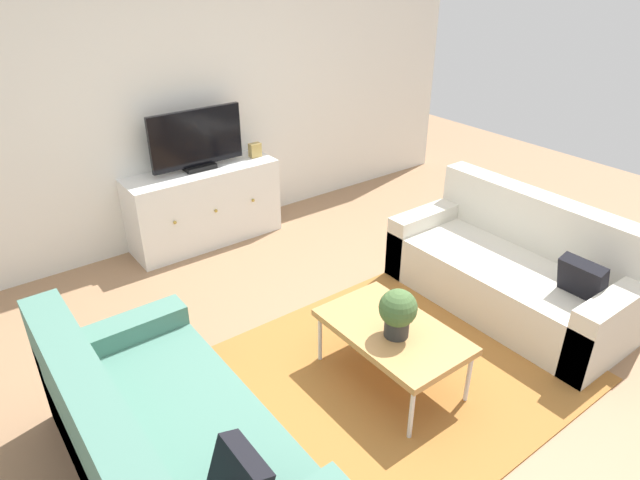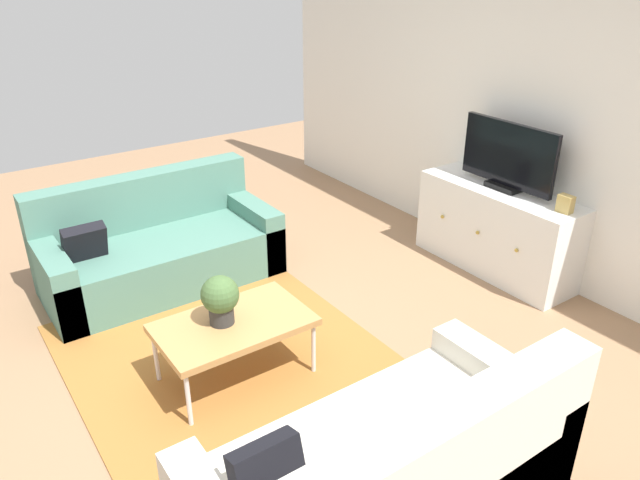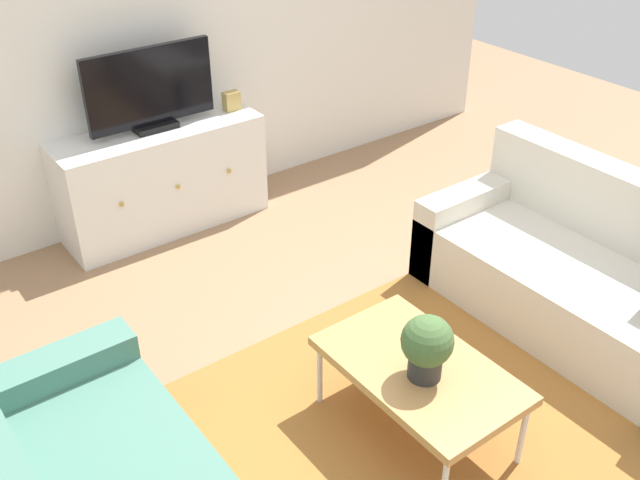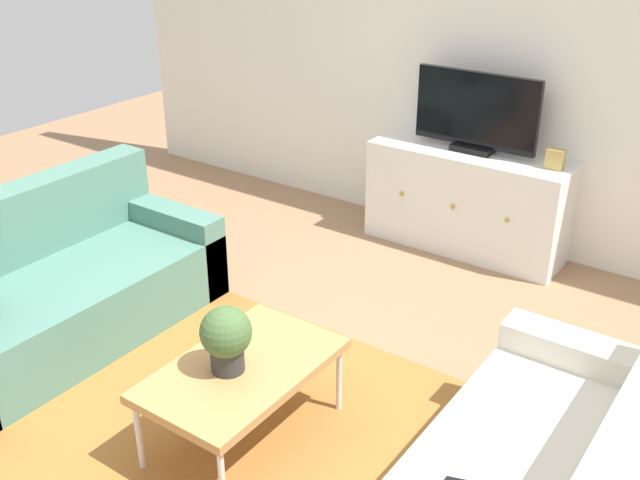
{
  "view_description": "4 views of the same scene",
  "coord_description": "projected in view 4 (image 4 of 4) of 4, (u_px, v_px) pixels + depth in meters",
  "views": [
    {
      "loc": [
        -1.96,
        -2.1,
        2.49
      ],
      "look_at": [
        0.0,
        0.49,
        0.75
      ],
      "focal_mm": 31.11,
      "sensor_mm": 36.0,
      "label": 1
    },
    {
      "loc": [
        2.88,
        -1.52,
        2.45
      ],
      "look_at": [
        0.0,
        0.49,
        0.75
      ],
      "focal_mm": 33.95,
      "sensor_mm": 36.0,
      "label": 2
    },
    {
      "loc": [
        -1.78,
        -1.89,
        2.61
      ],
      "look_at": [
        0.0,
        0.49,
        0.75
      ],
      "focal_mm": 40.92,
      "sensor_mm": 36.0,
      "label": 3
    },
    {
      "loc": [
        1.92,
        -2.23,
        2.37
      ],
      "look_at": [
        0.0,
        0.49,
        0.75
      ],
      "focal_mm": 41.77,
      "sensor_mm": 36.0,
      "label": 4
    }
  ],
  "objects": [
    {
      "name": "ground_plane",
      "position": [
        262.0,
        413.0,
        3.66
      ],
      "size": [
        10.0,
        10.0,
        0.0
      ],
      "primitive_type": "plane",
      "color": "#997251"
    },
    {
      "name": "area_rug",
      "position": [
        242.0,
        429.0,
        3.55
      ],
      "size": [
        2.5,
        1.9,
        0.01
      ],
      "primitive_type": "cube",
      "color": "#9E662D",
      "rests_on": "ground_plane"
    },
    {
      "name": "tv_console",
      "position": [
        466.0,
        201.0,
        5.18
      ],
      "size": [
        1.39,
        0.47,
        0.72
      ],
      "color": "white",
      "rests_on": "ground_plane"
    },
    {
      "name": "coffee_table",
      "position": [
        242.0,
        371.0,
        3.34
      ],
      "size": [
        0.56,
        0.92,
        0.41
      ],
      "color": "#B7844C",
      "rests_on": "ground_plane"
    },
    {
      "name": "couch_left_side",
      "position": [
        52.0,
        290.0,
        4.22
      ],
      "size": [
        0.86,
        1.8,
        0.83
      ],
      "color": "#4C7A6B",
      "rests_on": "ground_plane"
    },
    {
      "name": "flat_screen_tv",
      "position": [
        476.0,
        113.0,
        4.92
      ],
      "size": [
        0.86,
        0.16,
        0.54
      ],
      "color": "black",
      "rests_on": "tv_console"
    },
    {
      "name": "potted_plant",
      "position": [
        226.0,
        337.0,
        3.22
      ],
      "size": [
        0.23,
        0.23,
        0.31
      ],
      "color": "#2D2D2D",
      "rests_on": "coffee_table"
    },
    {
      "name": "mantel_clock",
      "position": [
        555.0,
        159.0,
        4.7
      ],
      "size": [
        0.11,
        0.07,
        0.13
      ],
      "primitive_type": "cube",
      "color": "tan",
      "rests_on": "tv_console"
    },
    {
      "name": "wall_back",
      "position": [
        498.0,
        50.0,
        4.95
      ],
      "size": [
        6.4,
        0.12,
        2.7
      ],
      "primitive_type": "cube",
      "color": "silver",
      "rests_on": "ground_plane"
    }
  ]
}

